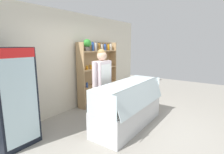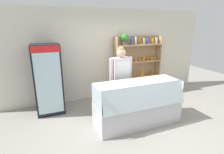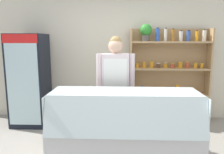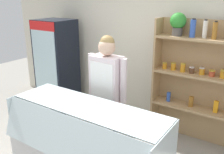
# 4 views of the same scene
# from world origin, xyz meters

# --- Properties ---
(ground_plane) EXTENTS (12.00, 12.00, 0.00)m
(ground_plane) POSITION_xyz_m (0.00, 0.00, 0.00)
(ground_plane) COLOR gray
(back_wall) EXTENTS (6.80, 0.10, 2.70)m
(back_wall) POSITION_xyz_m (0.00, 1.97, 1.35)
(back_wall) COLOR silver
(back_wall) RESTS_ON ground
(drinks_fridge) EXTENTS (0.67, 0.61, 1.79)m
(drinks_fridge) POSITION_xyz_m (-1.84, 1.42, 0.89)
(drinks_fridge) COLOR black
(drinks_fridge) RESTS_ON ground
(shelving_unit) EXTENTS (1.58, 0.29, 1.98)m
(shelving_unit) POSITION_xyz_m (0.89, 1.74, 1.11)
(shelving_unit) COLOR tan
(shelving_unit) RESTS_ON ground
(deli_display_case) EXTENTS (1.98, 0.78, 1.01)m
(deli_display_case) POSITION_xyz_m (-0.00, 0.07, 0.31)
(deli_display_case) COLOR silver
(deli_display_case) RESTS_ON ground
(shop_clerk) EXTENTS (0.61, 0.25, 1.73)m
(shop_clerk) POSITION_xyz_m (-0.14, 0.70, 1.03)
(shop_clerk) COLOR #383D51
(shop_clerk) RESTS_ON ground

